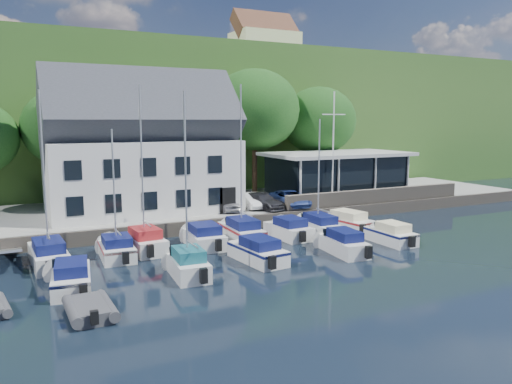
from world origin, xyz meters
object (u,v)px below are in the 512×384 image
(boat_r1_2, at_px, (142,176))
(boat_r2_3, at_px, (342,241))
(flagpole, at_px, (333,149))
(dinghy_1, at_px, (90,307))
(boat_r2_4, at_px, (391,233))
(boat_r1_4, at_px, (241,170))
(boat_r2_2, at_px, (258,249))
(car_blue, at_px, (290,198))
(car_white, at_px, (252,200))
(car_silver, at_px, (228,203))
(boat_r1_1, at_px, (114,187))
(boat_r1_5, at_px, (289,227))
(club_pavilion, at_px, (336,174))
(boat_r1_3, at_px, (204,235))
(boat_r1_0, at_px, (44,184))
(boat_r2_0, at_px, (71,275))
(boat_r1_7, at_px, (346,220))
(boat_r1_6, at_px, (319,172))
(boat_r2_1, at_px, (186,187))
(car_dgrey, at_px, (262,201))
(harbor_building, at_px, (142,155))

(boat_r1_2, relative_size, boat_r2_3, 1.61)
(flagpole, bearing_deg, dinghy_1, -147.70)
(boat_r2_4, bearing_deg, boat_r1_4, 149.38)
(boat_r2_2, bearing_deg, car_blue, 45.43)
(car_white, xyz_separation_m, boat_r2_2, (-4.92, -10.97, -0.88))
(car_silver, distance_m, boat_r1_1, 12.04)
(boat_r1_5, height_order, boat_r2_4, boat_r1_5)
(club_pavilion, height_order, boat_r1_2, boat_r1_2)
(boat_r1_1, relative_size, boat_r2_2, 1.44)
(dinghy_1, bearing_deg, boat_r1_3, 45.06)
(boat_r1_4, height_order, boat_r2_4, boat_r1_4)
(boat_r1_0, xyz_separation_m, boat_r1_1, (3.68, -0.19, -0.39))
(boat_r2_3, bearing_deg, boat_r1_5, 106.46)
(boat_r2_3, distance_m, boat_r2_4, 4.40)
(club_pavilion, relative_size, car_white, 3.56)
(car_silver, height_order, boat_r1_4, boat_r1_4)
(boat_r2_0, relative_size, boat_r2_2, 0.98)
(boat_r1_2, xyz_separation_m, boat_r1_4, (6.57, -0.03, 0.05))
(club_pavilion, relative_size, boat_r1_5, 2.44)
(club_pavilion, xyz_separation_m, boat_r1_1, (-21.89, -8.82, 1.18))
(car_blue, distance_m, boat_r1_7, 5.87)
(car_white, relative_size, boat_r1_0, 0.40)
(car_white, relative_size, boat_r1_6, 0.41)
(car_blue, height_order, boat_r1_6, boat_r1_6)
(boat_r1_6, bearing_deg, boat_r1_1, -177.49)
(boat_r1_0, distance_m, boat_r2_0, 6.20)
(boat_r2_0, bearing_deg, boat_r2_2, 8.64)
(flagpole, relative_size, boat_r1_1, 1.11)
(boat_r1_1, relative_size, boat_r2_4, 1.64)
(boat_r1_3, bearing_deg, boat_r1_6, 1.29)
(boat_r1_0, distance_m, boat_r2_3, 17.50)
(boat_r1_2, height_order, boat_r2_1, boat_r1_2)
(boat_r1_0, bearing_deg, boat_r1_2, 2.54)
(boat_r1_5, bearing_deg, flagpole, 32.63)
(car_white, height_order, car_dgrey, car_dgrey)
(harbor_building, height_order, car_white, harbor_building)
(boat_r1_4, relative_size, dinghy_1, 2.96)
(car_white, bearing_deg, car_dgrey, -48.79)
(car_silver, xyz_separation_m, boat_r1_3, (-4.29, -6.02, -0.87))
(boat_r2_4, bearing_deg, boat_r1_1, 165.43)
(car_blue, xyz_separation_m, boat_r1_1, (-15.20, -5.87, 2.52))
(boat_r1_0, bearing_deg, club_pavilion, 15.74)
(car_dgrey, height_order, boat_r1_1, boat_r1_1)
(car_silver, distance_m, boat_r1_3, 7.44)
(club_pavilion, relative_size, boat_r1_6, 1.47)
(car_blue, xyz_separation_m, boat_r1_2, (-13.37, -5.16, 3.03))
(boat_r2_0, xyz_separation_m, boat_r2_3, (15.60, -0.35, 0.03))
(harbor_building, xyz_separation_m, boat_r1_1, (-3.89, -9.32, -1.12))
(harbor_building, xyz_separation_m, car_dgrey, (8.68, -3.42, -3.71))
(club_pavilion, height_order, dinghy_1, club_pavilion)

